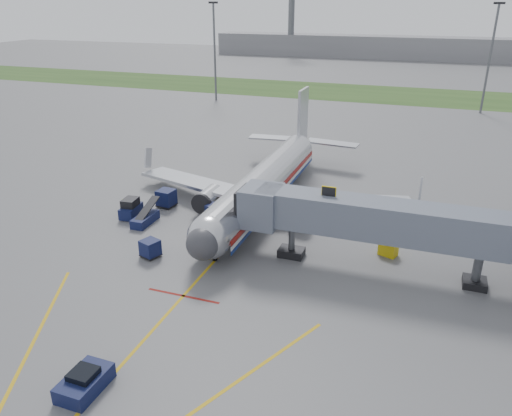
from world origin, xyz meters
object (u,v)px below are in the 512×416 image
(airliner, at_px, (264,183))
(baggage_tug, at_px, (131,209))
(ramp_worker, at_px, (124,207))
(belt_loader, at_px, (145,218))
(pushback_tug, at_px, (85,382))

(airliner, xyz_separation_m, baggage_tug, (-12.07, -7.55, -1.77))
(baggage_tug, relative_size, ramp_worker, 1.73)
(baggage_tug, bearing_deg, ramp_worker, 164.16)
(belt_loader, bearing_deg, ramp_worker, 158.78)
(baggage_tug, distance_m, ramp_worker, 1.02)
(airliner, distance_m, pushback_tug, 30.12)
(pushback_tug, distance_m, ramp_worker, 25.87)
(airliner, bearing_deg, belt_loader, -138.92)
(pushback_tug, xyz_separation_m, baggage_tug, (-11.31, 22.49, 0.31))
(belt_loader, bearing_deg, airliner, 41.08)
(pushback_tug, xyz_separation_m, ramp_worker, (-12.29, 22.76, 0.30))
(airliner, xyz_separation_m, belt_loader, (-9.79, -8.54, -2.13))
(airliner, height_order, baggage_tug, airliner)
(airliner, xyz_separation_m, pushback_tug, (-0.76, -30.04, -2.08))
(belt_loader, bearing_deg, pushback_tug, -67.21)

